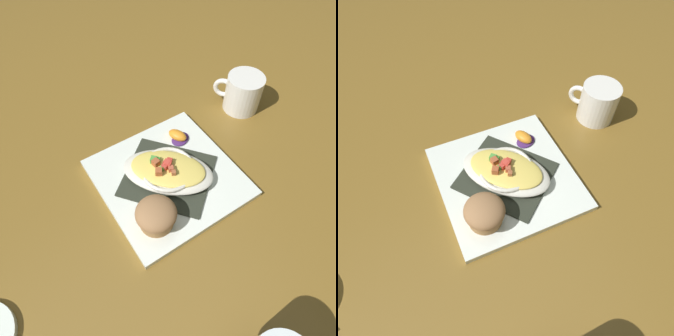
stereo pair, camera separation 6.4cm
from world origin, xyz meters
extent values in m
plane|color=brown|center=(0.00, 0.00, 0.00)|extent=(2.60, 2.60, 0.00)
cube|color=white|center=(0.00, 0.00, 0.01)|extent=(0.29, 0.29, 0.02)
cube|color=#2D3126|center=(0.00, 0.00, 0.02)|extent=(0.24, 0.24, 0.00)
ellipsoid|color=silver|center=(0.00, 0.00, 0.03)|extent=(0.21, 0.22, 0.03)
torus|color=silver|center=(0.00, 0.00, 0.04)|extent=(0.16, 0.16, 0.01)
ellipsoid|color=#EDCF5D|center=(0.00, 0.00, 0.04)|extent=(0.18, 0.18, 0.02)
cube|color=#C83E32|center=(0.00, -0.01, 0.06)|extent=(0.02, 0.02, 0.01)
cube|color=red|center=(0.00, 0.00, 0.06)|extent=(0.02, 0.02, 0.01)
cube|color=red|center=(-0.01, 0.01, 0.06)|extent=(0.02, 0.02, 0.01)
cube|color=#B95438|center=(0.01, 0.00, 0.06)|extent=(0.01, 0.01, 0.01)
cube|color=green|center=(-0.02, -0.01, 0.06)|extent=(0.01, 0.01, 0.01)
cube|color=#B1542D|center=(0.01, -0.03, 0.06)|extent=(0.02, 0.02, 0.01)
cube|color=green|center=(0.00, -0.01, 0.06)|extent=(0.01, 0.01, 0.01)
cube|color=#AF542F|center=(-0.02, -0.02, 0.06)|extent=(0.02, 0.02, 0.01)
cube|color=#4DA03E|center=(-0.03, -0.02, 0.06)|extent=(0.02, 0.02, 0.01)
cube|color=#D94335|center=(-0.01, 0.00, 0.06)|extent=(0.02, 0.02, 0.01)
cube|color=#A85A35|center=(0.02, 0.00, 0.06)|extent=(0.01, 0.01, 0.01)
cylinder|color=#A37241|center=(0.08, -0.08, 0.03)|extent=(0.07, 0.07, 0.03)
ellipsoid|color=#9D6F48|center=(0.08, -0.08, 0.05)|extent=(0.08, 0.08, 0.04)
ellipsoid|color=#4C0F23|center=(0.08, -0.08, 0.06)|extent=(0.03, 0.03, 0.01)
ellipsoid|color=#492666|center=(-0.07, 0.08, 0.02)|extent=(0.05, 0.06, 0.01)
ellipsoid|color=orange|center=(-0.08, 0.08, 0.03)|extent=(0.05, 0.04, 0.02)
cylinder|color=white|center=(-0.10, 0.28, 0.05)|extent=(0.09, 0.09, 0.09)
torus|color=white|center=(-0.14, 0.25, 0.05)|extent=(0.05, 0.04, 0.05)
cylinder|color=#4C2D14|center=(-0.10, 0.28, 0.03)|extent=(0.08, 0.08, 0.05)
camera|label=1|loc=(0.32, -0.19, 0.56)|focal=32.64mm
camera|label=2|loc=(0.34, -0.14, 0.56)|focal=32.64mm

